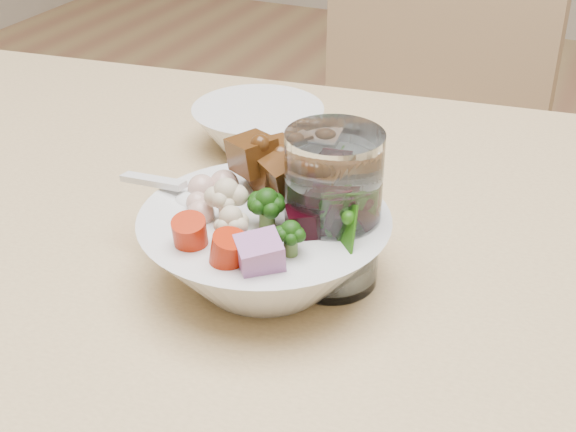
{
  "coord_description": "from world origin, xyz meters",
  "views": [
    {
      "loc": [
        0.1,
        -0.54,
        1.07
      ],
      "look_at": [
        -0.11,
        -0.09,
        0.78
      ],
      "focal_mm": 50.0,
      "sensor_mm": 36.0,
      "label": 1
    }
  ],
  "objects_px": {
    "dining_table": "(505,423)",
    "chair_far": "(400,192)",
    "side_bowl": "(258,128)",
    "water_glass": "(332,216)",
    "food_bowl": "(267,243)"
  },
  "relations": [
    {
      "from": "food_bowl",
      "to": "water_glass",
      "type": "xyz_separation_m",
      "value": [
        0.04,
        0.02,
        0.02
      ]
    },
    {
      "from": "chair_far",
      "to": "side_bowl",
      "type": "xyz_separation_m",
      "value": [
        -0.03,
        -0.44,
        0.28
      ]
    },
    {
      "from": "side_bowl",
      "to": "water_glass",
      "type": "bearing_deg",
      "value": -50.7
    },
    {
      "from": "chair_far",
      "to": "food_bowl",
      "type": "distance_m",
      "value": 0.71
    },
    {
      "from": "chair_far",
      "to": "water_glass",
      "type": "xyz_separation_m",
      "value": [
        0.12,
        -0.63,
        0.32
      ]
    },
    {
      "from": "food_bowl",
      "to": "side_bowl",
      "type": "relative_size",
      "value": 1.42
    },
    {
      "from": "side_bowl",
      "to": "food_bowl",
      "type": "bearing_deg",
      "value": -62.15
    },
    {
      "from": "chair_far",
      "to": "water_glass",
      "type": "height_order",
      "value": "water_glass"
    },
    {
      "from": "dining_table",
      "to": "side_bowl",
      "type": "relative_size",
      "value": 12.35
    },
    {
      "from": "chair_far",
      "to": "water_glass",
      "type": "relative_size",
      "value": 6.73
    },
    {
      "from": "dining_table",
      "to": "chair_far",
      "type": "distance_m",
      "value": 0.72
    },
    {
      "from": "food_bowl",
      "to": "dining_table",
      "type": "bearing_deg",
      "value": -0.27
    },
    {
      "from": "water_glass",
      "to": "chair_far",
      "type": "bearing_deg",
      "value": 100.9
    },
    {
      "from": "chair_far",
      "to": "side_bowl",
      "type": "relative_size",
      "value": 6.2
    },
    {
      "from": "side_bowl",
      "to": "dining_table",
      "type": "bearing_deg",
      "value": -34.72
    }
  ]
}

